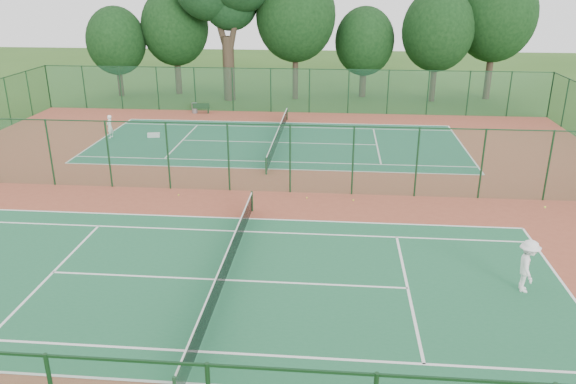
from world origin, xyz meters
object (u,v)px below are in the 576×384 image
(trash_bin, at_px, (195,108))
(kit_bag, at_px, (154,135))
(player_near, at_px, (528,266))
(player_far, at_px, (110,126))
(bench, at_px, (201,108))

(trash_bin, relative_size, kit_bag, 1.00)
(player_near, xyz_separation_m, player_far, (-21.74, 17.98, -0.17))
(bench, bearing_deg, player_far, -124.09)
(kit_bag, bearing_deg, bench, 67.00)
(player_near, distance_m, trash_bin, 31.43)
(trash_bin, height_order, kit_bag, trash_bin)
(trash_bin, xyz_separation_m, bench, (0.55, -0.05, 0.02))
(player_far, xyz_separation_m, trash_bin, (3.82, 7.85, -0.38))
(trash_bin, height_order, bench, bench)
(trash_bin, bearing_deg, player_near, -55.24)
(player_far, bearing_deg, trash_bin, 159.55)
(player_near, bearing_deg, player_far, 58.23)
(bench, bearing_deg, trash_bin, 169.64)
(bench, distance_m, kit_bag, 7.57)
(player_near, bearing_deg, bench, 41.79)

